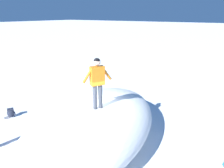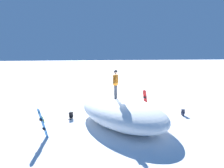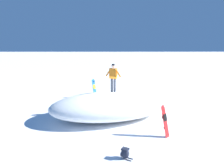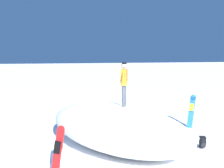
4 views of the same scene
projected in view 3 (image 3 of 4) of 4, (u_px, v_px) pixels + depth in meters
The scene contains 7 objects.
ground at pixel (115, 118), 12.07m from camera, with size 240.00×240.00×0.00m, color white.
snow_mound at pixel (111, 105), 12.12m from camera, with size 7.40×4.01×1.53m, color white.
snowboarder_standing at pixel (113, 75), 12.08m from camera, with size 0.96×0.56×1.74m.
snowboard_primary_upright at pixel (94, 89), 16.46m from camera, with size 0.47×0.52×1.59m.
snowboard_secondary_upright at pixel (165, 121), 9.58m from camera, with size 0.47×0.49×1.54m.
backpack_near at pixel (131, 100), 15.17m from camera, with size 0.54×0.42×0.45m.
backpack_far at pixel (125, 153), 7.75m from camera, with size 0.52×0.42×0.43m.
Camera 3 is at (-0.29, -11.43, 4.38)m, focal length 31.80 mm.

